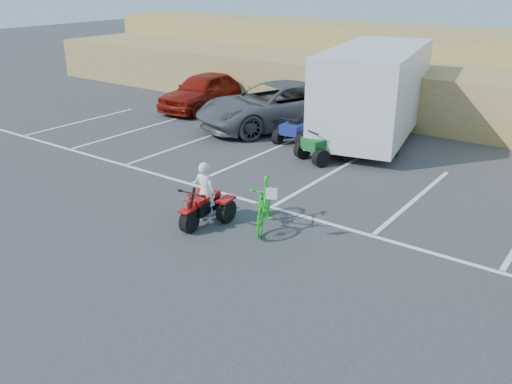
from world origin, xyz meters
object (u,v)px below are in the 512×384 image
Objects in this scene: cargo_trailer at (374,90)px; quad_atv_blue at (296,142)px; green_dirt_bike at (264,204)px; quad_atv_green at (324,159)px; red_trike_atv at (203,224)px; grey_pickup at (274,105)px; rider at (205,192)px; red_car at (204,91)px.

quad_atv_blue is at bearing -145.14° from cargo_trailer.
quad_atv_green is at bearing 77.57° from green_dirt_bike.
grey_pickup is at bearing 107.82° from red_trike_atv.
rider reaches higher than red_trike_atv.
grey_pickup is 4.11× the size of quad_atv_blue.
green_dirt_bike is at bearing -68.81° from quad_atv_blue.
red_car is 8.15m from quad_atv_green.
red_car is at bearing 111.22° from green_dirt_bike.
grey_pickup reaches higher than red_car.
grey_pickup reaches higher than rider.
rider is 6.95m from quad_atv_blue.
quad_atv_blue is 2.03m from quad_atv_green.
red_trike_atv is 0.20× the size of cargo_trailer.
rider is at bearing 178.20° from green_dirt_bike.
cargo_trailer is (3.59, 0.78, 0.87)m from grey_pickup.
red_trike_atv is 0.92× the size of quad_atv_green.
red_car reaches higher than quad_atv_green.
cargo_trailer is at bearing 83.68° from red_trike_atv.
green_dirt_bike is 6.83m from quad_atv_blue.
quad_atv_green is at bearing -8.97° from grey_pickup.
red_trike_atv is 11.60m from red_car.
red_car is at bearing 125.33° from red_trike_atv.
quad_atv_blue is at bearing -20.88° from red_car.
cargo_trailer reaches higher than quad_atv_green.
rider reaches higher than quad_atv_blue.
quad_atv_green is at bearing 84.69° from red_trike_atv.
cargo_trailer is (-1.12, 8.10, 1.14)m from green_dirt_bike.
red_car is (-7.57, 8.59, 0.04)m from rider.
red_car reaches higher than rider.
red_car is at bearing -179.45° from quad_atv_green.
quad_atv_blue is (-1.87, -1.98, -1.69)m from cargo_trailer.
grey_pickup is (-3.47, 7.90, 0.09)m from rider.
grey_pickup reaches higher than green_dirt_bike.
red_car reaches higher than green_dirt_bike.
cargo_trailer reaches higher than quad_atv_blue.
rider reaches higher than quad_atv_green.
rider is (-0.01, 0.15, 0.73)m from red_trike_atv.
quad_atv_green reaches higher than red_trike_atv.
green_dirt_bike is (1.25, 0.57, -0.18)m from rider.
green_dirt_bike reaches higher than quad_atv_blue.
red_car is 3.12× the size of quad_atv_blue.
grey_pickup is 1.32× the size of red_car.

